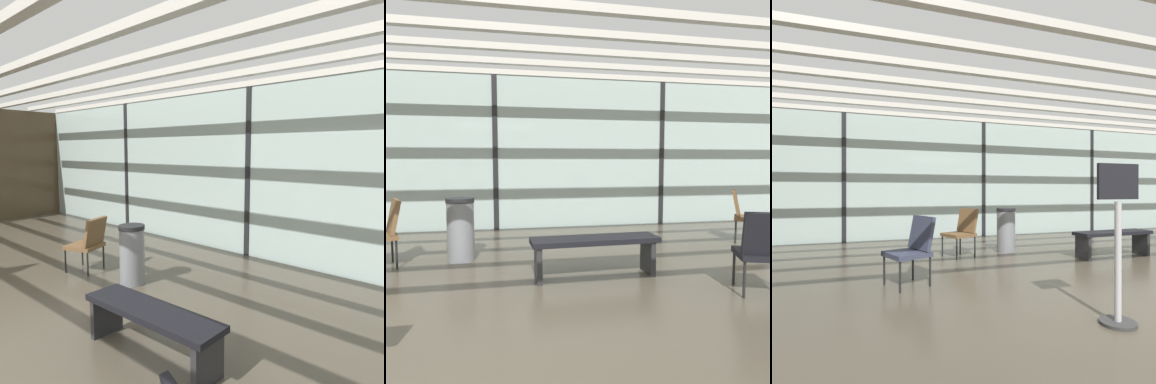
{
  "view_description": "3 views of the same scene",
  "coord_description": "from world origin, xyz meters",
  "views": [
    {
      "loc": [
        3.59,
        -0.32,
        1.93
      ],
      "look_at": [
        -1.81,
        5.67,
        0.99
      ],
      "focal_mm": 33.83,
      "sensor_mm": 36.0,
      "label": 1
    },
    {
      "loc": [
        0.1,
        -2.37,
        1.36
      ],
      "look_at": [
        1.8,
        5.82,
        0.66
      ],
      "focal_mm": 34.86,
      "sensor_mm": 36.0,
      "label": 2
    },
    {
      "loc": [
        -3.29,
        -2.99,
        1.19
      ],
      "look_at": [
        -0.68,
        4.76,
        1.17
      ],
      "focal_mm": 30.84,
      "sensor_mm": 36.0,
      "label": 3
    }
  ],
  "objects": [
    {
      "name": "ceiling_slats",
      "position": [
        0.0,
        1.9,
        3.09
      ],
      "size": [
        13.72,
        6.72,
        0.1
      ],
      "color": "beige",
      "rests_on": "glass_curtain_wall"
    },
    {
      "name": "glass_curtain_wall",
      "position": [
        0.0,
        5.2,
        1.52
      ],
      "size": [
        14.0,
        0.08,
        3.04
      ],
      "primitive_type": "cube",
      "color": "#A3B7B2",
      "rests_on": "ground"
    },
    {
      "name": "trash_bin",
      "position": [
        -0.45,
        2.87,
        0.43
      ],
      "size": [
        0.38,
        0.38,
        0.86
      ],
      "color": "slate",
      "rests_on": "ground"
    },
    {
      "name": "lounge_chair_3",
      "position": [
        -2.56,
        1.21,
        0.49
      ],
      "size": [
        0.66,
        0.63,
        0.87
      ],
      "rotation": [
        0.0,
        0.0,
        5.07
      ],
      "color": "#33384C",
      "rests_on": "ground"
    },
    {
      "name": "parked_airplane",
      "position": [
        0.12,
        11.42,
        1.84
      ],
      "size": [
        10.82,
        3.68,
        3.68
      ],
      "color": "silver",
      "rests_on": "ground"
    },
    {
      "name": "window_mullion_2",
      "position": [
        3.5,
        5.2,
        1.52
      ],
      "size": [
        0.1,
        0.12,
        3.04
      ],
      "primitive_type": "cube",
      "color": "black",
      "rests_on": "ground"
    },
    {
      "name": "ground_plane",
      "position": [
        0.0,
        0.0,
        0.0
      ],
      "size": [
        60.0,
        60.0,
        0.0
      ],
      "primitive_type": "plane",
      "color": "#4C4438"
    },
    {
      "name": "waiting_bench",
      "position": [
        1.17,
        1.79,
        0.36
      ],
      "size": [
        1.51,
        0.45,
        0.47
      ],
      "rotation": [
        0.0,
        0.0,
        0.03
      ],
      "color": "black",
      "rests_on": "ground"
    },
    {
      "name": "info_sign",
      "position": [
        -1.04,
        -0.64,
        0.68
      ],
      "size": [
        0.44,
        0.32,
        1.44
      ],
      "color": "#333333",
      "rests_on": "ground"
    },
    {
      "name": "window_mullion_0",
      "position": [
        -3.5,
        5.2,
        1.52
      ],
      "size": [
        0.1,
        0.12,
        3.04
      ],
      "primitive_type": "cube",
      "color": "black",
      "rests_on": "ground"
    },
    {
      "name": "window_mullion_1",
      "position": [
        0.0,
        5.2,
        1.52
      ],
      "size": [
        0.1,
        0.12,
        3.04
      ],
      "primitive_type": "cube",
      "color": "black",
      "rests_on": "ground"
    },
    {
      "name": "lounge_chair_1",
      "position": [
        -1.39,
        2.75,
        0.49
      ],
      "size": [
        0.66,
        0.64,
        0.87
      ],
      "rotation": [
        0.0,
        0.0,
        5.09
      ],
      "color": "brown",
      "rests_on": "ground"
    }
  ]
}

